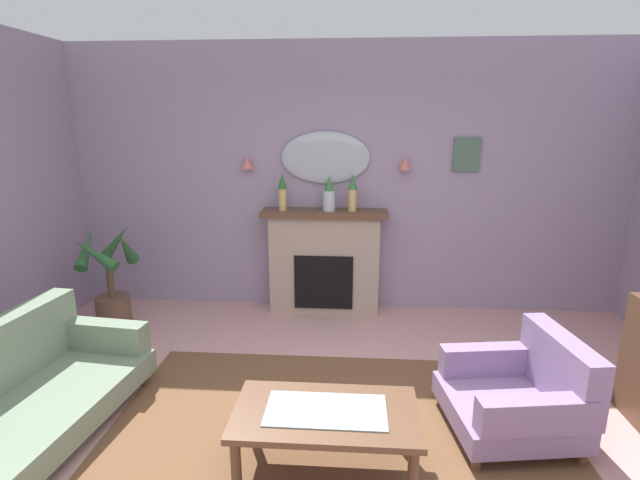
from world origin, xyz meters
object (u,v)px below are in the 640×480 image
(fireplace, at_px, (324,262))
(potted_plant_tall_palm, at_px, (110,281))
(wall_sconce_left, at_px, (247,162))
(wall_mirror, at_px, (325,158))
(armchair_by_coffee_table, at_px, (522,392))
(mantel_vase_left, at_px, (282,190))
(mantel_vase_centre, at_px, (353,191))
(floral_couch, at_px, (16,396))
(wall_sconce_right, at_px, (405,163))
(framed_picture, at_px, (467,155))
(mantel_vase_right, at_px, (329,196))
(coffee_table, at_px, (326,419))

(fireplace, distance_m, potted_plant_tall_palm, 2.27)
(wall_sconce_left, height_order, potted_plant_tall_palm, wall_sconce_left)
(wall_mirror, relative_size, armchair_by_coffee_table, 1.04)
(mantel_vase_left, xyz_separation_m, potted_plant_tall_palm, (-1.76, -0.50, -0.90))
(mantel_vase_centre, height_order, floral_couch, mantel_vase_centre)
(wall_sconce_right, xyz_separation_m, armchair_by_coffee_table, (0.63, -2.15, -1.35))
(wall_mirror, xyz_separation_m, wall_sconce_right, (0.85, -0.05, -0.05))
(wall_sconce_right, relative_size, armchair_by_coffee_table, 0.15)
(wall_sconce_left, height_order, framed_picture, framed_picture)
(wall_sconce_left, height_order, armchair_by_coffee_table, wall_sconce_left)
(wall_mirror, distance_m, floral_couch, 3.45)
(fireplace, xyz_separation_m, framed_picture, (1.50, 0.15, 1.18))
(fireplace, bearing_deg, floral_couch, -128.89)
(fireplace, distance_m, framed_picture, 1.91)
(wall_mirror, height_order, framed_picture, wall_mirror)
(wall_sconce_left, distance_m, floral_couch, 3.00)
(fireplace, distance_m, mantel_vase_left, 0.92)
(framed_picture, relative_size, armchair_by_coffee_table, 0.39)
(fireplace, xyz_separation_m, potted_plant_tall_palm, (-2.21, -0.53, -0.09))
(fireplace, relative_size, wall_sconce_left, 9.71)
(framed_picture, bearing_deg, mantel_vase_right, -172.92)
(fireplace, distance_m, floral_couch, 3.06)
(mantel_vase_centre, relative_size, wall_sconce_right, 2.82)
(fireplace, height_order, wall_sconce_left, wall_sconce_left)
(mantel_vase_centre, height_order, framed_picture, framed_picture)
(fireplace, height_order, framed_picture, framed_picture)
(potted_plant_tall_palm, bearing_deg, wall_sconce_left, 24.58)
(wall_sconce_right, height_order, coffee_table, wall_sconce_right)
(mantel_vase_right, relative_size, framed_picture, 1.04)
(coffee_table, distance_m, floral_couch, 2.09)
(wall_sconce_right, relative_size, coffee_table, 0.13)
(mantel_vase_centre, height_order, coffee_table, mantel_vase_centre)
(mantel_vase_left, height_order, mantel_vase_centre, same)
(wall_mirror, distance_m, potted_plant_tall_palm, 2.61)
(mantel_vase_right, relative_size, wall_sconce_right, 2.68)
(mantel_vase_centre, xyz_separation_m, potted_plant_tall_palm, (-2.51, -0.50, -0.89))
(wall_sconce_right, xyz_separation_m, potted_plant_tall_palm, (-3.06, -0.62, -1.18))
(wall_mirror, bearing_deg, mantel_vase_left, -159.30)
(coffee_table, distance_m, potted_plant_tall_palm, 3.13)
(mantel_vase_left, height_order, wall_sconce_right, wall_sconce_right)
(wall_sconce_right, xyz_separation_m, floral_couch, (-2.76, -2.46, -1.34))
(fireplace, xyz_separation_m, mantel_vase_left, (-0.45, -0.03, 0.80))
(wall_mirror, bearing_deg, wall_sconce_left, -176.63)
(fireplace, distance_m, wall_sconce_left, 1.38)
(mantel_vase_left, xyz_separation_m, wall_sconce_left, (-0.40, 0.12, 0.29))
(fireplace, height_order, mantel_vase_left, mantel_vase_left)
(mantel_vase_left, height_order, potted_plant_tall_palm, mantel_vase_left)
(coffee_table, bearing_deg, framed_picture, 63.84)
(mantel_vase_centre, xyz_separation_m, armchair_by_coffee_table, (1.18, -2.03, -1.07))
(fireplace, distance_m, mantel_vase_centre, 0.86)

